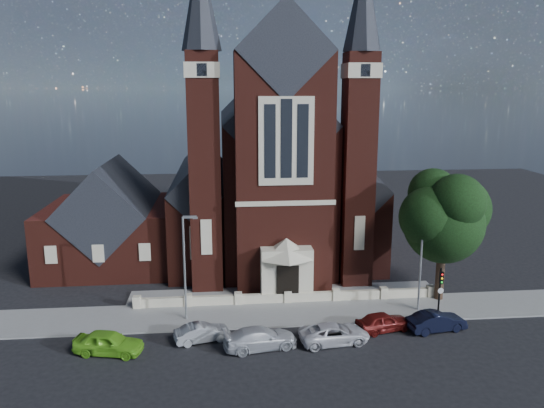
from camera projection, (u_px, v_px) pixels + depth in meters
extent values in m
plane|color=black|center=(277.00, 268.00, 51.36)|extent=(120.00, 120.00, 0.00)
cube|color=gray|center=(291.00, 313.00, 41.15)|extent=(60.00, 5.00, 0.12)
cube|color=gray|center=(285.00, 294.00, 45.04)|extent=(26.00, 3.00, 0.14)
cube|color=beige|center=(288.00, 303.00, 43.09)|extent=(24.00, 0.40, 0.90)
cube|color=#4D1C14|center=(267.00, 180.00, 59.59)|extent=(10.00, 30.00, 14.00)
cube|color=black|center=(267.00, 117.00, 58.09)|extent=(10.00, 30.20, 10.00)
cube|color=#4D1C14|center=(201.00, 209.00, 58.55)|extent=(5.00, 26.00, 8.00)
cube|color=#4D1C14|center=(334.00, 207.00, 59.96)|extent=(5.00, 26.00, 8.00)
cube|color=black|center=(200.00, 174.00, 57.70)|extent=(5.01, 26.20, 5.01)
cube|color=black|center=(335.00, 172.00, 59.11)|extent=(5.01, 26.20, 5.01)
cube|color=#4D1C14|center=(284.00, 176.00, 43.88)|extent=(8.00, 3.00, 20.00)
cube|color=black|center=(284.00, 51.00, 41.74)|extent=(8.00, 3.20, 8.00)
cube|color=beige|center=(286.00, 141.00, 41.73)|extent=(4.40, 0.15, 7.00)
cube|color=black|center=(286.00, 139.00, 41.62)|extent=(0.90, 0.08, 6.20)
cube|color=beige|center=(286.00, 273.00, 43.60)|extent=(4.20, 2.00, 4.40)
cube|color=black|center=(288.00, 285.00, 42.70)|extent=(1.80, 0.12, 3.20)
cone|color=beige|center=(286.00, 248.00, 43.13)|extent=(4.60, 4.60, 1.60)
cube|color=#4D1C14|center=(205.00, 175.00, 44.24)|extent=(2.60, 2.60, 20.00)
cube|color=beige|center=(202.00, 70.00, 42.42)|extent=(2.80, 2.80, 1.20)
cube|color=#4D1C14|center=(358.00, 173.00, 45.46)|extent=(2.60, 2.60, 20.00)
cube|color=beige|center=(361.00, 71.00, 43.65)|extent=(2.80, 2.80, 1.20)
cone|color=black|center=(364.00, 0.00, 42.47)|extent=(3.20, 3.20, 8.00)
cube|color=#4D1C14|center=(112.00, 235.00, 52.13)|extent=(12.00, 12.00, 6.00)
cube|color=black|center=(110.00, 205.00, 51.49)|extent=(8.49, 12.20, 8.49)
cylinder|color=black|center=(440.00, 271.00, 43.25)|extent=(0.70, 0.70, 5.00)
sphere|color=black|center=(444.00, 224.00, 42.40)|extent=(6.40, 6.40, 6.40)
sphere|color=black|center=(457.00, 202.00, 40.84)|extent=(4.40, 4.40, 4.40)
cylinder|color=gray|center=(185.00, 270.00, 39.05)|extent=(0.16, 0.16, 8.00)
cube|color=gray|center=(190.00, 217.00, 38.25)|extent=(1.00, 0.15, 0.18)
cube|color=gray|center=(195.00, 218.00, 38.30)|extent=(0.35, 0.22, 0.12)
cylinder|color=gray|center=(421.00, 262.00, 40.75)|extent=(0.16, 0.16, 8.00)
cube|color=gray|center=(430.00, 212.00, 39.94)|extent=(1.00, 0.15, 0.18)
cube|color=gray|center=(435.00, 212.00, 40.00)|extent=(0.35, 0.22, 0.12)
cylinder|color=black|center=(439.00, 293.00, 39.81)|extent=(0.14, 0.14, 4.00)
cube|color=black|center=(441.00, 278.00, 39.39)|extent=(0.28, 0.22, 0.90)
sphere|color=red|center=(442.00, 275.00, 39.20)|extent=(0.14, 0.14, 0.14)
sphere|color=#CC8C0C|center=(442.00, 278.00, 39.26)|extent=(0.14, 0.14, 0.14)
sphere|color=#0C9919|center=(442.00, 282.00, 39.33)|extent=(0.14, 0.14, 0.14)
imported|color=#70C427|center=(109.00, 343.00, 34.74)|extent=(4.81, 2.76, 1.54)
imported|color=#929598|center=(202.00, 333.00, 36.47)|extent=(4.04, 2.29, 1.26)
imported|color=silver|center=(260.00, 338.00, 35.47)|extent=(5.26, 2.88, 1.44)
imported|color=silver|center=(334.00, 333.00, 36.25)|extent=(5.06, 2.76, 1.35)
imported|color=maroon|center=(383.00, 322.00, 38.03)|extent=(4.36, 2.59, 1.39)
imported|color=black|center=(436.00, 321.00, 38.04)|extent=(4.50, 2.22, 1.42)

